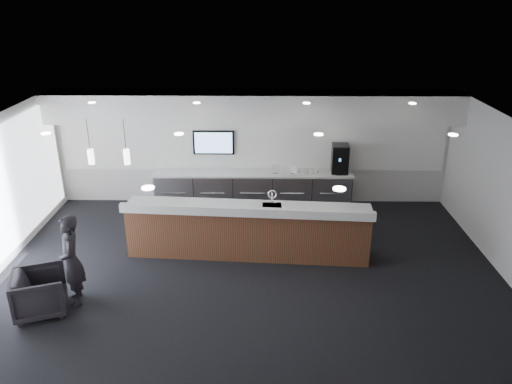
{
  "coord_description": "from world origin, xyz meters",
  "views": [
    {
      "loc": [
        0.23,
        -8.29,
        5.29
      ],
      "look_at": [
        0.11,
        1.3,
        1.36
      ],
      "focal_mm": 35.0,
      "sensor_mm": 36.0,
      "label": 1
    }
  ],
  "objects_px": {
    "service_counter": "(248,230)",
    "armchair": "(40,292)",
    "coffee_machine": "(340,159)",
    "lounge_guest": "(71,261)"
  },
  "relations": [
    {
      "from": "service_counter",
      "to": "armchair",
      "type": "xyz_separation_m",
      "value": [
        -3.55,
        -2.09,
        -0.18
      ]
    },
    {
      "from": "service_counter",
      "to": "armchair",
      "type": "bearing_deg",
      "value": -145.39
    },
    {
      "from": "coffee_machine",
      "to": "lounge_guest",
      "type": "bearing_deg",
      "value": -137.47
    },
    {
      "from": "coffee_machine",
      "to": "armchair",
      "type": "xyz_separation_m",
      "value": [
        -5.82,
        -4.67,
        -0.91
      ]
    },
    {
      "from": "service_counter",
      "to": "lounge_guest",
      "type": "xyz_separation_m",
      "value": [
        -3.06,
        -1.77,
        0.27
      ]
    },
    {
      "from": "service_counter",
      "to": "armchair",
      "type": "distance_m",
      "value": 4.13
    },
    {
      "from": "lounge_guest",
      "to": "coffee_machine",
      "type": "bearing_deg",
      "value": 108.33
    },
    {
      "from": "service_counter",
      "to": "lounge_guest",
      "type": "height_order",
      "value": "lounge_guest"
    },
    {
      "from": "service_counter",
      "to": "coffee_machine",
      "type": "relative_size",
      "value": 7.16
    },
    {
      "from": "coffee_machine",
      "to": "lounge_guest",
      "type": "height_order",
      "value": "lounge_guest"
    }
  ]
}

